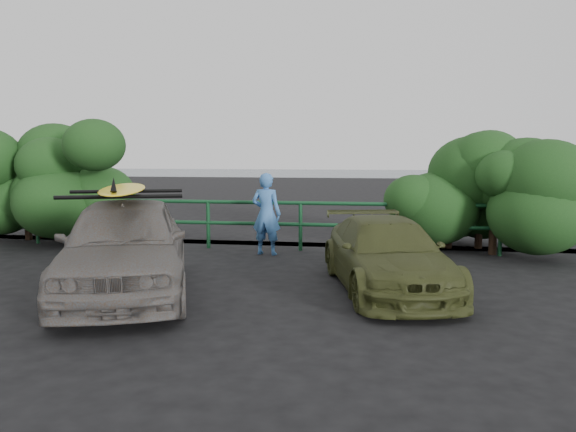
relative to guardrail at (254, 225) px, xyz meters
name	(u,v)px	position (x,y,z in m)	size (l,w,h in m)	color
ground	(168,316)	(0.00, -5.00, -0.52)	(80.00, 80.00, 0.00)	black
ocean	(355,171)	(0.00, 55.00, -0.52)	(200.00, 200.00, 0.00)	slate
guardrail	(254,225)	(0.00, 0.00, 0.00)	(14.00, 0.08, 1.04)	#134423
shrub_left	(54,187)	(-4.80, 0.40, 0.74)	(3.20, 2.40, 2.52)	#1D4418
shrub_right	(497,193)	(5.00, 0.50, 0.70)	(3.20, 2.40, 2.44)	#1D4418
sedan	(125,246)	(-0.99, -4.05, 0.20)	(1.69, 4.20, 1.43)	#615B56
olive_vehicle	(387,255)	(2.72, -3.19, 0.01)	(1.49, 3.66, 1.06)	#3D431D
man	(266,214)	(0.39, -0.57, 0.30)	(0.60, 0.39, 1.65)	#3F76BE
roof_rack	(123,194)	(-0.99, -4.05, 0.94)	(1.64, 1.15, 0.05)	black
surfboard	(123,189)	(-0.99, -4.05, 1.01)	(0.58, 2.82, 0.08)	yellow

